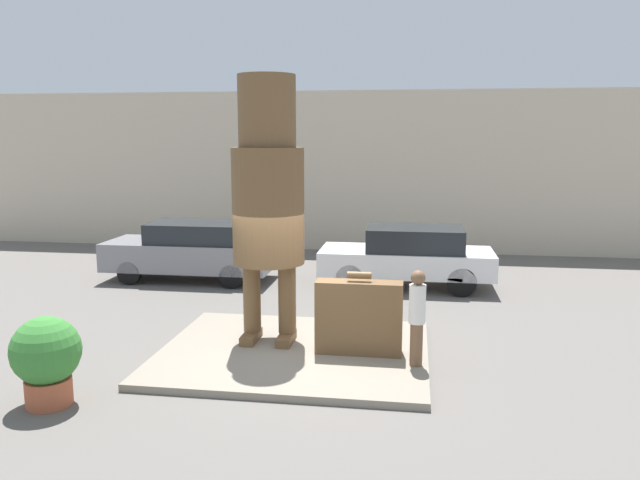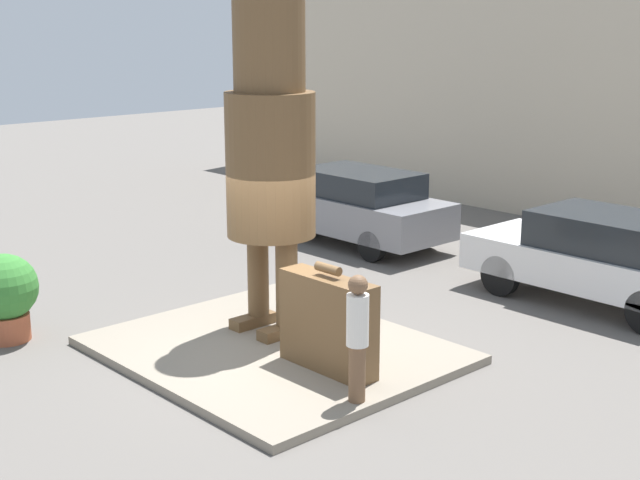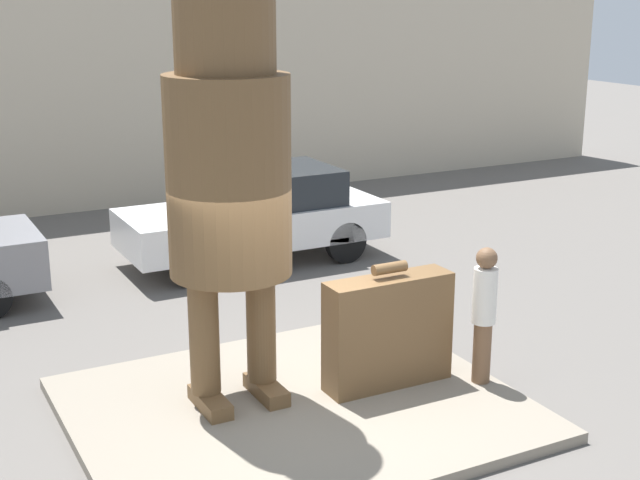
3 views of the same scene
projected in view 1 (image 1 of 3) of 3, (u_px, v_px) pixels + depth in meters
ground_plane at (294, 356)px, 11.11m from camera, size 60.00×60.00×0.00m
pedestal at (294, 352)px, 11.10m from camera, size 4.70×3.96×0.12m
building_backdrop at (354, 172)px, 21.07m from camera, size 28.00×0.60×5.33m
statue_figure at (268, 189)px, 11.12m from camera, size 1.30×1.30×4.80m
giant_suitcase at (359, 317)px, 10.79m from camera, size 1.50×0.41×1.45m
tourist at (417, 314)px, 10.17m from camera, size 0.27×0.27×1.60m
parked_car_grey at (192, 250)px, 16.83m from camera, size 4.48×1.78×1.58m
parked_car_white at (409, 255)px, 16.02m from camera, size 4.40×1.79×1.57m
planter_pot at (46, 357)px, 8.96m from camera, size 0.99×0.99×1.32m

